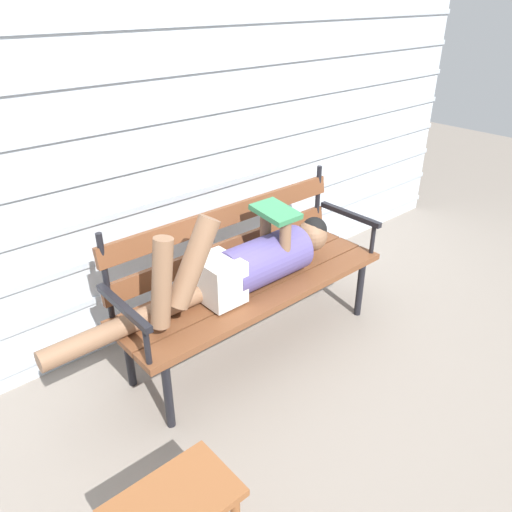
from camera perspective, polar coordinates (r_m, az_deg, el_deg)
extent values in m
plane|color=gray|center=(2.99, 1.30, -11.17)|extent=(12.00, 12.00, 0.00)
cube|color=#B2BCC6|center=(3.00, -7.90, 11.58)|extent=(5.24, 0.06, 2.10)
cube|color=#A3ADB7|center=(3.36, -6.52, -4.00)|extent=(5.24, 0.02, 0.04)
cube|color=#A3ADB7|center=(3.24, -6.75, -0.50)|extent=(5.24, 0.02, 0.04)
cube|color=#A3ADB7|center=(3.13, -6.98, 3.25)|extent=(5.24, 0.02, 0.04)
cube|color=#A3ADB7|center=(3.04, -7.24, 7.24)|extent=(5.24, 0.02, 0.04)
cube|color=#A3ADB7|center=(2.97, -7.51, 11.45)|extent=(5.24, 0.02, 0.04)
cube|color=#A3ADB7|center=(2.91, -7.81, 15.85)|extent=(5.24, 0.02, 0.04)
cube|color=#A3ADB7|center=(2.87, -8.13, 20.40)|extent=(5.24, 0.02, 0.04)
cube|color=#A3ADB7|center=(2.85, -8.48, 25.05)|extent=(5.24, 0.02, 0.04)
cube|color=brown|center=(2.70, 2.32, -4.95)|extent=(1.65, 0.15, 0.04)
cube|color=brown|center=(2.81, 0.00, -3.56)|extent=(1.65, 0.15, 0.04)
cube|color=brown|center=(2.91, -2.14, -2.27)|extent=(1.65, 0.15, 0.04)
cube|color=brown|center=(2.90, -3.20, 0.82)|extent=(1.58, 0.05, 0.11)
cube|color=brown|center=(2.81, -3.31, 4.69)|extent=(1.58, 0.05, 0.11)
cylinder|color=black|center=(2.51, -16.97, -2.30)|extent=(0.03, 0.03, 0.47)
cylinder|color=black|center=(3.33, 7.11, 6.41)|extent=(0.03, 0.03, 0.47)
cylinder|color=black|center=(2.48, -10.11, -15.46)|extent=(0.04, 0.04, 0.40)
cylinder|color=black|center=(3.27, 11.91, -3.67)|extent=(0.04, 0.04, 0.40)
cylinder|color=black|center=(2.75, -14.48, -11.00)|extent=(0.04, 0.04, 0.40)
cylinder|color=black|center=(3.48, 6.93, -1.18)|extent=(0.04, 0.04, 0.40)
cube|color=black|center=(2.32, -15.11, -5.72)|extent=(0.04, 0.47, 0.03)
cylinder|color=black|center=(2.24, -12.46, -10.00)|extent=(0.03, 0.03, 0.20)
cube|color=black|center=(3.23, 10.80, 4.74)|extent=(0.04, 0.47, 0.03)
cylinder|color=black|center=(3.17, 13.33, 1.99)|extent=(0.03, 0.03, 0.20)
cylinder|color=#514784|center=(2.77, 0.99, -0.48)|extent=(0.52, 0.26, 0.26)
cube|color=silver|center=(2.59, -4.31, -2.73)|extent=(0.20, 0.25, 0.24)
sphere|color=brown|center=(2.99, 6.43, 2.34)|extent=(0.19, 0.19, 0.19)
sphere|color=black|center=(2.99, 6.73, 3.02)|extent=(0.16, 0.16, 0.16)
cylinder|color=brown|center=(2.36, -7.25, -0.72)|extent=(0.31, 0.11, 0.45)
cylinder|color=brown|center=(2.30, -10.82, -3.12)|extent=(0.15, 0.09, 0.45)
cylinder|color=brown|center=(2.46, -14.58, -7.62)|extent=(0.85, 0.10, 0.10)
cylinder|color=brown|center=(2.70, 3.39, 1.83)|extent=(0.06, 0.06, 0.26)
cylinder|color=brown|center=(2.81, 1.11, 2.93)|extent=(0.06, 0.06, 0.26)
cube|color=#337A4C|center=(2.70, 2.28, 5.14)|extent=(0.18, 0.25, 0.06)
cube|color=brown|center=(1.90, -9.55, -26.27)|extent=(0.45, 0.29, 0.03)
cylinder|color=brown|center=(2.16, -6.55, -24.90)|extent=(0.04, 0.04, 0.34)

